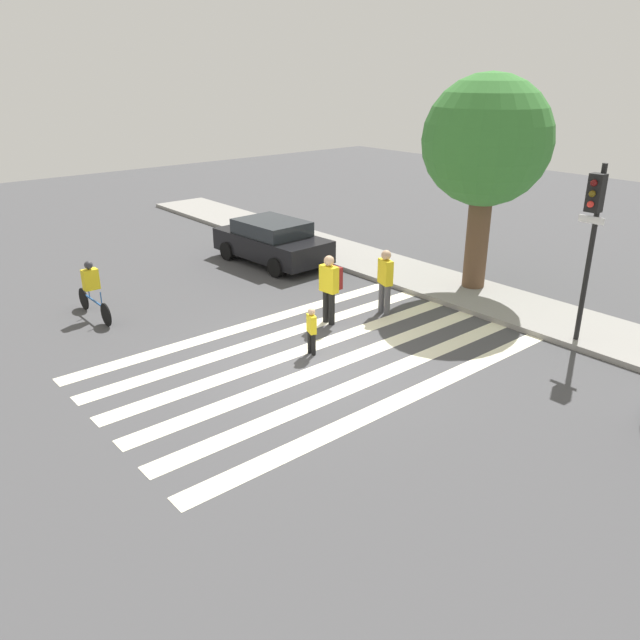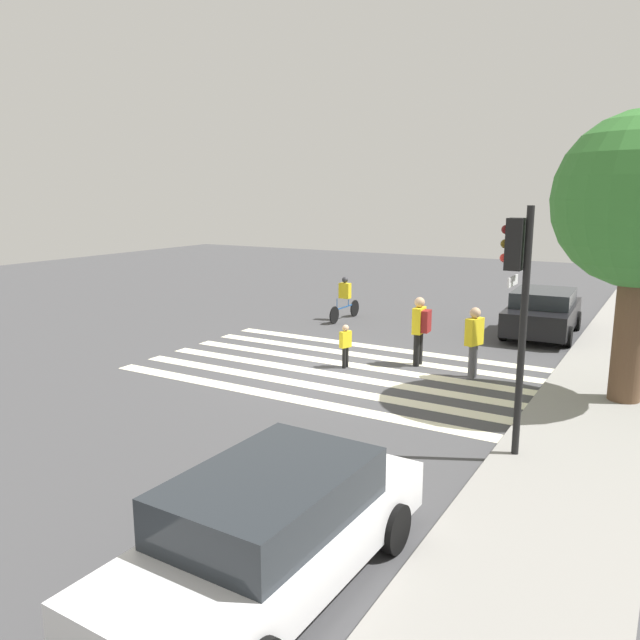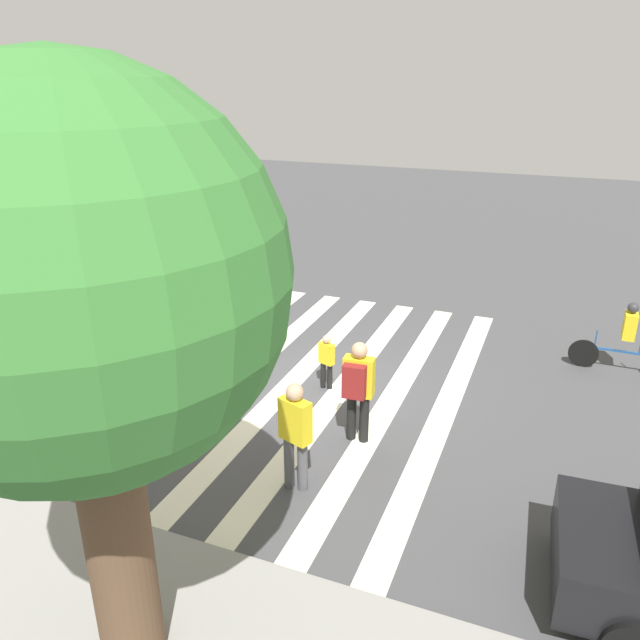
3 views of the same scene
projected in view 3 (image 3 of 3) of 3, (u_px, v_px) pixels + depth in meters
name	position (u px, v px, depth m)	size (l,w,h in m)	color
ground_plane	(318.00, 383.00, 12.79)	(60.00, 60.00, 0.00)	#444447
sidewalk_curb	(120.00, 607.00, 7.38)	(36.00, 2.50, 0.14)	gray
crosswalk_stripes	(318.00, 383.00, 12.79)	(5.72, 10.00, 0.01)	#F2EDCC
street_tree	(80.00, 287.00, 5.20)	(3.60, 3.60, 6.18)	brown
pedestrian_adult_yellow_jacket	(358.00, 385.00, 10.42)	(0.52, 0.44, 1.84)	black
pedestrian_child_with_backpack	(327.00, 359.00, 12.37)	(0.35, 0.24, 1.15)	black
pedestrian_adult_tall_backpack	(295.00, 431.00, 9.25)	(0.54, 0.37, 1.79)	#4C4C51
cyclist_mid_street	(628.00, 335.00, 12.93)	(2.18, 0.40, 1.58)	black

